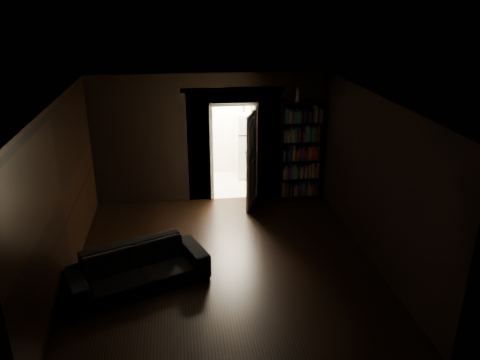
% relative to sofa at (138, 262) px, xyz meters
% --- Properties ---
extents(ground, '(5.50, 5.50, 0.00)m').
position_rel_sofa_xyz_m(ground, '(1.40, 0.43, -0.41)').
color(ground, black).
rests_on(ground, ground).
extents(room_walls, '(5.02, 5.61, 2.84)m').
position_rel_sofa_xyz_m(room_walls, '(1.39, 1.51, 1.27)').
color(room_walls, black).
rests_on(room_walls, ground).
extents(kitchen_alcove, '(2.20, 1.80, 2.60)m').
position_rel_sofa_xyz_m(kitchen_alcove, '(1.90, 4.30, 0.80)').
color(kitchen_alcove, '#BEB5A6').
rests_on(kitchen_alcove, ground).
extents(sofa, '(2.31, 1.63, 0.82)m').
position_rel_sofa_xyz_m(sofa, '(0.00, 0.00, 0.00)').
color(sofa, black).
rests_on(sofa, ground).
extents(bookshelf, '(0.92, 0.37, 2.20)m').
position_rel_sofa_xyz_m(bookshelf, '(3.34, 3.02, 0.69)').
color(bookshelf, black).
rests_on(bookshelf, ground).
extents(refrigerator, '(0.77, 0.71, 1.65)m').
position_rel_sofa_xyz_m(refrigerator, '(2.50, 4.54, 0.42)').
color(refrigerator, silver).
rests_on(refrigerator, ground).
extents(door, '(0.35, 0.81, 2.05)m').
position_rel_sofa_xyz_m(door, '(2.22, 2.77, 0.62)').
color(door, white).
rests_on(door, ground).
extents(figurine, '(0.11, 0.11, 0.29)m').
position_rel_sofa_xyz_m(figurine, '(3.23, 3.03, 1.94)').
color(figurine, white).
rests_on(figurine, bookshelf).
extents(bottles, '(0.70, 0.14, 0.28)m').
position_rel_sofa_xyz_m(bottles, '(2.51, 4.53, 1.38)').
color(bottles, black).
rests_on(bottles, refrigerator).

